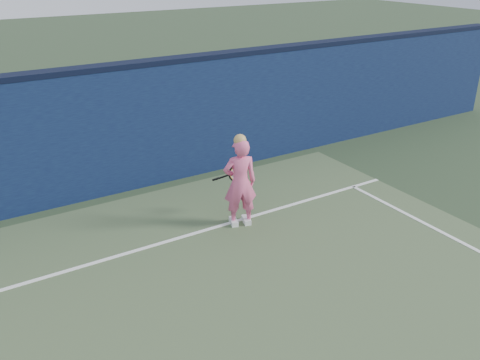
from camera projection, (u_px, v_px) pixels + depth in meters
backstop_wall at (86, 137)px, 9.88m from camera, size 24.00×0.40×2.50m
wall_cap at (77, 70)px, 9.34m from camera, size 24.00×0.42×0.10m
player at (240, 182)px, 8.95m from camera, size 0.69×0.55×1.72m
racket at (235, 174)px, 9.33m from camera, size 0.58×0.27×0.33m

